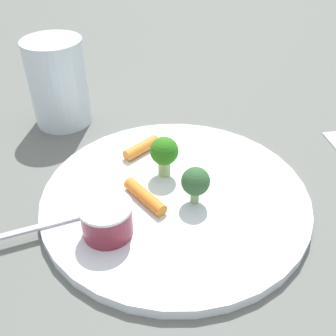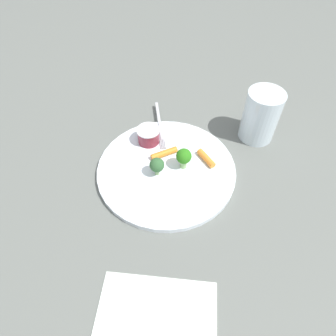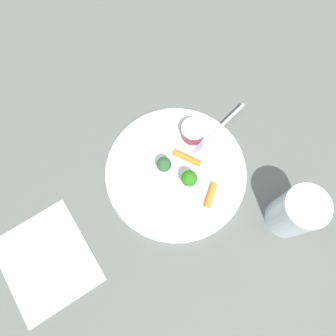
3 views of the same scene
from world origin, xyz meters
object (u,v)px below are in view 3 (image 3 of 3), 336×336
at_px(drinking_glass, 296,212).
at_px(napkin, 47,261).
at_px(plate, 176,172).
at_px(carrot_stick_1, 188,158).
at_px(fork, 218,129).
at_px(carrot_stick_0, 211,196).
at_px(broccoli_floret_1, 164,165).
at_px(broccoli_floret_0, 189,179).
at_px(sauce_cup, 193,132).

distance_m(drinking_glass, napkin, 0.48).
relative_size(plate, carrot_stick_1, 4.93).
xyz_separation_m(carrot_stick_1, fork, (-0.06, 0.08, -0.01)).
bearing_deg(carrot_stick_0, fork, 163.41).
height_order(plate, broccoli_floret_1, broccoli_floret_1).
height_order(carrot_stick_1, fork, carrot_stick_1).
xyz_separation_m(broccoli_floret_0, napkin, (0.11, -0.29, -0.04)).
distance_m(sauce_cup, broccoli_floret_0, 0.11).
xyz_separation_m(broccoli_floret_0, drinking_glass, (0.09, 0.18, 0.02)).
xyz_separation_m(plate, napkin, (0.14, -0.27, -0.00)).
height_order(broccoli_floret_1, napkin, broccoli_floret_1).
height_order(broccoli_floret_0, napkin, broccoli_floret_0).
bearing_deg(drinking_glass, broccoli_floret_1, -120.08).
distance_m(broccoli_floret_0, fork, 0.14).
bearing_deg(broccoli_floret_1, drinking_glass, 59.92).
bearing_deg(drinking_glass, plate, -121.27).
bearing_deg(broccoli_floret_0, plate, -143.45).
distance_m(carrot_stick_0, fork, 0.15).
distance_m(broccoli_floret_1, carrot_stick_1, 0.06).
bearing_deg(carrot_stick_0, broccoli_floret_1, -129.61).
relative_size(plate, fork, 2.18).
xyz_separation_m(sauce_cup, carrot_stick_1, (0.05, -0.02, -0.01)).
height_order(broccoli_floret_0, carrot_stick_0, broccoli_floret_0).
relative_size(carrot_stick_1, drinking_glass, 0.49).
xyz_separation_m(plate, carrot_stick_0, (0.06, 0.06, 0.01)).
relative_size(plate, carrot_stick_0, 5.86).
distance_m(sauce_cup, carrot_stick_0, 0.14).
height_order(sauce_cup, broccoli_floret_0, broccoli_floret_0).
height_order(drinking_glass, napkin, drinking_glass).
relative_size(broccoli_floret_0, drinking_glass, 0.41).
bearing_deg(sauce_cup, napkin, -55.44).
bearing_deg(napkin, carrot_stick_1, 119.08).
xyz_separation_m(plate, broccoli_floret_1, (-0.01, -0.02, 0.03)).
bearing_deg(carrot_stick_0, broccoli_floret_0, -129.98).
xyz_separation_m(carrot_stick_1, napkin, (0.17, -0.30, -0.02)).
height_order(carrot_stick_0, fork, carrot_stick_0).
bearing_deg(plate, napkin, -62.07).
xyz_separation_m(fork, napkin, (0.22, -0.37, -0.01)).
height_order(fork, drinking_glass, drinking_glass).
relative_size(carrot_stick_0, carrot_stick_1, 0.84).
bearing_deg(carrot_stick_1, fork, 127.56).
distance_m(plate, carrot_stick_1, 0.04).
height_order(carrot_stick_0, napkin, carrot_stick_0).
bearing_deg(broccoli_floret_0, fork, 143.01).
height_order(broccoli_floret_1, carrot_stick_0, broccoli_floret_1).
bearing_deg(broccoli_floret_0, napkin, -68.54).
distance_m(fork, drinking_glass, 0.23).
relative_size(fork, drinking_glass, 1.12).
bearing_deg(fork, plate, -52.04).
height_order(carrot_stick_1, napkin, carrot_stick_1).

